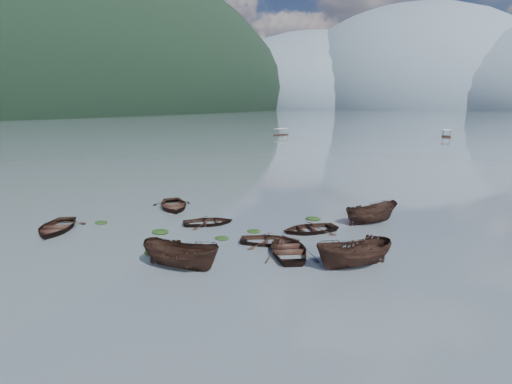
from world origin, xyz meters
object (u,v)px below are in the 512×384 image
at_px(rowboat_3, 288,253).
at_px(pontoon_centre, 446,137).
at_px(pontoon_left, 281,135).
at_px(rowboat_0, 56,231).

relative_size(rowboat_3, pontoon_centre, 0.86).
xyz_separation_m(pontoon_left, pontoon_centre, (45.06, 13.02, 0.00)).
xyz_separation_m(rowboat_3, pontoon_left, (-36.54, 90.72, 0.00)).
xyz_separation_m(rowboat_3, pontoon_centre, (8.52, 103.74, 0.00)).
distance_m(rowboat_3, pontoon_left, 97.80).
distance_m(rowboat_0, rowboat_3, 17.05).
bearing_deg(rowboat_3, pontoon_centre, -124.08).
bearing_deg(rowboat_0, pontoon_left, 71.01).
bearing_deg(rowboat_3, rowboat_0, -19.24).
height_order(pontoon_left, pontoon_centre, pontoon_centre).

